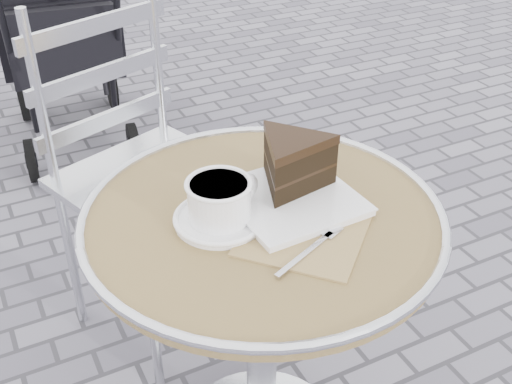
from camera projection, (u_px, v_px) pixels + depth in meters
name	position (u px, v px, depth m)	size (l,w,h in m)	color
cafe_table	(262.00, 278.00, 1.34)	(0.72, 0.72, 0.74)	silver
cappuccino_set	(220.00, 204.00, 1.21)	(0.20, 0.17, 0.09)	white
cake_plate_set	(292.00, 171.00, 1.27)	(0.32, 0.41, 0.13)	#997A54
bistro_chair	(127.00, 136.00, 1.76)	(0.57, 0.57, 1.00)	silver
baby_stroller	(60.00, 37.00, 2.82)	(0.58, 1.07, 1.06)	black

